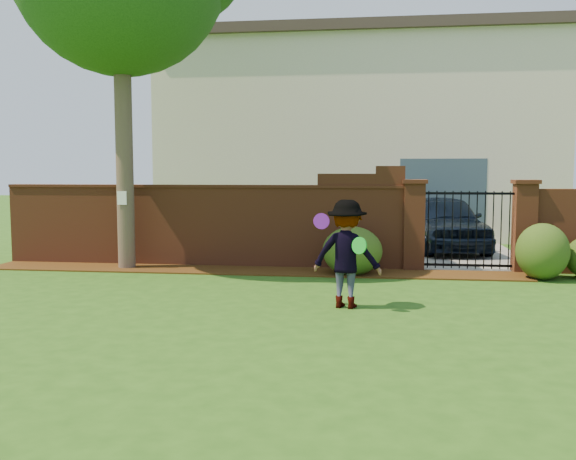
# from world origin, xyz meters

# --- Properties ---
(ground) EXTENTS (80.00, 80.00, 0.01)m
(ground) POSITION_xyz_m (0.00, 0.00, -0.01)
(ground) COLOR #275214
(ground) RESTS_ON ground
(mulch_bed) EXTENTS (11.10, 1.08, 0.03)m
(mulch_bed) POSITION_xyz_m (-0.95, 3.34, 0.01)
(mulch_bed) COLOR #371F0A
(mulch_bed) RESTS_ON ground
(brick_wall) EXTENTS (8.70, 0.31, 2.16)m
(brick_wall) POSITION_xyz_m (-2.01, 4.00, 0.93)
(brick_wall) COLOR brown
(brick_wall) RESTS_ON ground
(pillar_left) EXTENTS (0.50, 0.50, 1.88)m
(pillar_left) POSITION_xyz_m (2.40, 4.00, 0.96)
(pillar_left) COLOR brown
(pillar_left) RESTS_ON ground
(pillar_right) EXTENTS (0.50, 0.50, 1.88)m
(pillar_right) POSITION_xyz_m (4.60, 4.00, 0.96)
(pillar_right) COLOR brown
(pillar_right) RESTS_ON ground
(iron_gate) EXTENTS (1.78, 0.03, 1.60)m
(iron_gate) POSITION_xyz_m (3.50, 4.00, 0.85)
(iron_gate) COLOR black
(iron_gate) RESTS_ON ground
(driveway) EXTENTS (3.20, 8.00, 0.01)m
(driveway) POSITION_xyz_m (3.50, 8.00, 0.01)
(driveway) COLOR gray
(driveway) RESTS_ON ground
(house) EXTENTS (12.40, 6.40, 6.30)m
(house) POSITION_xyz_m (1.00, 12.00, 3.16)
(house) COLOR #F1E4CA
(house) RESTS_ON ground
(car) EXTENTS (2.30, 4.44, 1.45)m
(car) POSITION_xyz_m (3.41, 7.27, 0.72)
(car) COLOR black
(car) RESTS_ON ground
(paper_notice) EXTENTS (0.20, 0.01, 0.28)m
(paper_notice) POSITION_xyz_m (-3.60, 3.21, 1.50)
(paper_notice) COLOR white
(paper_notice) RESTS_ON tree
(shrub_left) EXTENTS (1.18, 1.18, 0.97)m
(shrub_left) POSITION_xyz_m (1.16, 3.15, 0.48)
(shrub_left) COLOR #224514
(shrub_left) RESTS_ON ground
(shrub_middle) EXTENTS (0.98, 0.98, 1.08)m
(shrub_middle) POSITION_xyz_m (4.74, 3.11, 0.54)
(shrub_middle) COLOR #224514
(shrub_middle) RESTS_ON ground
(man) EXTENTS (1.17, 0.83, 1.63)m
(man) POSITION_xyz_m (1.16, 0.15, 0.82)
(man) COLOR gray
(man) RESTS_ON ground
(frisbee_purple) EXTENTS (0.25, 0.13, 0.24)m
(frisbee_purple) POSITION_xyz_m (0.80, 0.00, 1.32)
(frisbee_purple) COLOR purple
(frisbee_purple) RESTS_ON man
(frisbee_green) EXTENTS (0.24, 0.19, 0.25)m
(frisbee_green) POSITION_xyz_m (1.36, -0.11, 0.98)
(frisbee_green) COLOR green
(frisbee_green) RESTS_ON man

